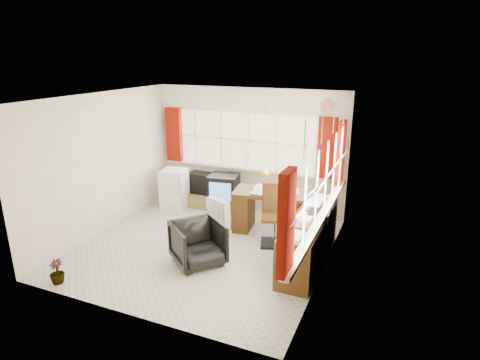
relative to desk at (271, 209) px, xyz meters
The scene contains 20 objects.
ground 1.40m from the desk, 127.76° to the right, with size 4.00×4.00×0.00m, color beige.
room_walls 1.71m from the desk, 127.76° to the right, with size 4.00×4.00×4.00m.
window_back 1.31m from the desk, 132.46° to the left, with size 3.70×0.12×3.60m.
window_right 1.63m from the desk, 43.01° to the right, with size 0.12×3.70×3.60m.
curtains 1.04m from the desk, 49.37° to the right, with size 3.83×3.83×1.15m.
overhead_cabinets 1.83m from the desk, 23.83° to the right, with size 3.98×3.98×0.48m.
desk is the anchor object (origin of this frame).
desk_lamp 0.69m from the desk, 24.03° to the left, with size 0.19×0.17×0.46m.
task_chair 0.45m from the desk, 63.82° to the right, with size 0.54×0.56×1.03m.
office_chair 1.69m from the desk, 112.42° to the right, with size 0.72×0.75×0.68m, color black.
radiator 0.95m from the desk, 151.39° to the right, with size 0.46×0.31×0.64m.
credenza 1.25m from the desk, 43.03° to the right, with size 0.50×2.00×0.85m.
file_tray 1.41m from the desk, 38.51° to the right, with size 0.30×0.39×0.13m, color black.
tv_bench 1.55m from the desk, 153.95° to the left, with size 1.40×0.50×0.25m, color #9B814D.
crt_tv 1.33m from the desk, 155.30° to the left, with size 0.66×0.62×0.53m.
hifi_stack 1.99m from the desk, 156.38° to the left, with size 0.62×0.40×0.44m.
mini_fridge 2.23m from the desk, behind, with size 0.57×0.57×0.84m.
spray_bottle_a 1.42m from the desk, 169.03° to the left, with size 0.11×0.11×0.29m, color white.
spray_bottle_b 0.60m from the desk, behind, with size 0.09×0.10×0.21m, color #8ACECC.
flower_vase 3.62m from the desk, 127.90° to the right, with size 0.20×0.20×0.36m, color black.
Camera 1 is at (2.95, -5.40, 3.14)m, focal length 30.00 mm.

